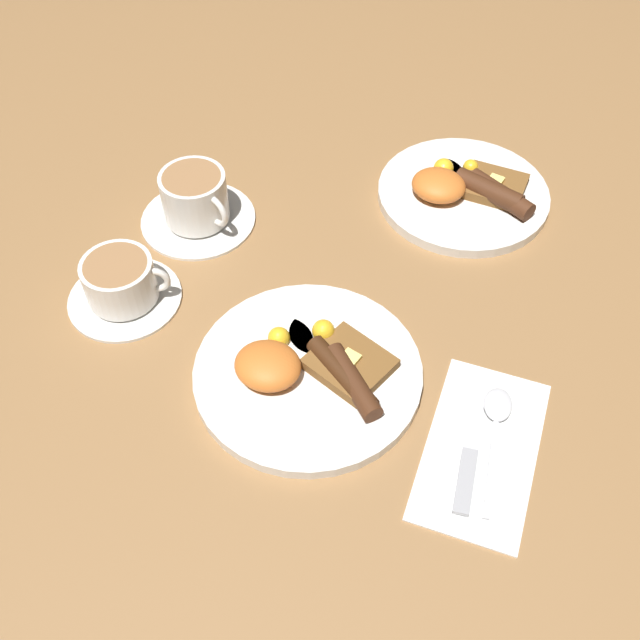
{
  "coord_description": "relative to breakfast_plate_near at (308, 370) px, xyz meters",
  "views": [
    {
      "loc": [
        0.19,
        -0.47,
        0.72
      ],
      "look_at": [
        -0.01,
        0.07,
        0.03
      ],
      "focal_mm": 42.0,
      "sensor_mm": 36.0,
      "label": 1
    }
  ],
  "objects": [
    {
      "name": "teacup_near",
      "position": [
        -0.26,
        0.03,
        0.01
      ],
      "size": [
        0.14,
        0.14,
        0.06
      ],
      "color": "silver",
      "rests_on": "ground_plane"
    },
    {
      "name": "spoon",
      "position": [
        0.22,
        0.02,
        -0.01
      ],
      "size": [
        0.04,
        0.16,
        0.01
      ],
      "rotation": [
        0.0,
        0.0,
        1.7
      ],
      "color": "silver",
      "rests_on": "napkin"
    },
    {
      "name": "knife",
      "position": [
        0.2,
        -0.03,
        -0.01
      ],
      "size": [
        0.03,
        0.17,
        0.01
      ],
      "rotation": [
        0.0,
        0.0,
        1.68
      ],
      "color": "silver",
      "rests_on": "napkin"
    },
    {
      "name": "napkin",
      "position": [
        0.21,
        -0.02,
        -0.01
      ],
      "size": [
        0.12,
        0.22,
        0.01
      ],
      "primitive_type": "cube",
      "rotation": [
        0.0,
        0.0,
        0.02
      ],
      "color": "white",
      "rests_on": "ground_plane"
    },
    {
      "name": "breakfast_plate_near",
      "position": [
        0.0,
        0.0,
        0.0
      ],
      "size": [
        0.27,
        0.27,
        0.05
      ],
      "color": "silver",
      "rests_on": "ground_plane"
    },
    {
      "name": "teacup_far",
      "position": [
        -0.24,
        0.19,
        0.02
      ],
      "size": [
        0.16,
        0.16,
        0.08
      ],
      "color": "silver",
      "rests_on": "ground_plane"
    },
    {
      "name": "ground_plane",
      "position": [
        0.0,
        -0.0,
        -0.01
      ],
      "size": [
        3.0,
        3.0,
        0.0
      ],
      "primitive_type": "plane",
      "color": "olive"
    },
    {
      "name": "breakfast_plate_far",
      "position": [
        0.1,
        0.37,
        0.0
      ],
      "size": [
        0.24,
        0.24,
        0.05
      ],
      "color": "silver",
      "rests_on": "ground_plane"
    }
  ]
}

